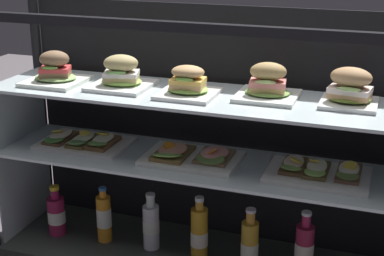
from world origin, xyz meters
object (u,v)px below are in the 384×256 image
at_px(plated_roll_sandwich_far_left, 55,72).
at_px(open_sandwich_tray_mid_left, 319,171).
at_px(juice_bottle_back_left, 104,217).
at_px(juice_bottle_front_middle, 57,215).
at_px(juice_bottle_front_second, 304,250).
at_px(plated_roll_sandwich_far_right, 121,75).
at_px(juice_bottle_front_left_end, 199,233).
at_px(open_sandwich_tray_center, 83,141).
at_px(open_sandwich_tray_far_left, 192,156).
at_px(plated_roll_sandwich_center, 350,90).
at_px(juice_bottle_front_fourth, 250,244).
at_px(plated_roll_sandwich_mid_left, 188,85).
at_px(juice_bottle_tucked_behind, 151,225).
at_px(plated_roll_sandwich_near_left_corner, 268,85).

distance_m(plated_roll_sandwich_far_left, open_sandwich_tray_mid_left, 1.01).
bearing_deg(juice_bottle_back_left, juice_bottle_front_middle, -175.61).
bearing_deg(juice_bottle_front_second, plated_roll_sandwich_far_right, 179.27).
relative_size(juice_bottle_front_left_end, juice_bottle_front_second, 0.99).
distance_m(plated_roll_sandwich_far_right, open_sandwich_tray_center, 0.32).
relative_size(juice_bottle_front_middle, juice_bottle_back_left, 0.92).
relative_size(open_sandwich_tray_far_left, juice_bottle_back_left, 1.50).
bearing_deg(plated_roll_sandwich_center, juice_bottle_front_middle, -176.03).
distance_m(plated_roll_sandwich_far_left, open_sandwich_tray_far_left, 0.59).
bearing_deg(juice_bottle_front_fourth, plated_roll_sandwich_mid_left, -179.23).
bearing_deg(juice_bottle_front_fourth, plated_roll_sandwich_far_right, 177.57).
distance_m(plated_roll_sandwich_mid_left, juice_bottle_front_second, 0.71).
bearing_deg(plated_roll_sandwich_far_right, open_sandwich_tray_mid_left, 0.37).
bearing_deg(open_sandwich_tray_far_left, open_sandwich_tray_mid_left, 1.34).
bearing_deg(juice_bottle_tucked_behind, open_sandwich_tray_far_left, 0.68).
xyz_separation_m(plated_roll_sandwich_far_right, open_sandwich_tray_center, (-0.18, 0.01, -0.27)).
height_order(plated_roll_sandwich_far_right, plated_roll_sandwich_center, plated_roll_sandwich_center).
bearing_deg(plated_roll_sandwich_far_left, juice_bottle_back_left, 2.92).
relative_size(plated_roll_sandwich_near_left_corner, juice_bottle_front_second, 0.81).
relative_size(juice_bottle_tucked_behind, juice_bottle_front_left_end, 0.91).
height_order(plated_roll_sandwich_far_right, open_sandwich_tray_far_left, plated_roll_sandwich_far_right).
distance_m(plated_roll_sandwich_center, juice_bottle_front_fourth, 0.66).
bearing_deg(juice_bottle_back_left, juice_bottle_front_left_end, 0.22).
distance_m(plated_roll_sandwich_center, open_sandwich_tray_center, 1.00).
height_order(open_sandwich_tray_far_left, open_sandwich_tray_mid_left, open_sandwich_tray_far_left).
relative_size(open_sandwich_tray_mid_left, juice_bottle_tucked_behind, 1.50).
height_order(plated_roll_sandwich_near_left_corner, juice_bottle_front_left_end, plated_roll_sandwich_near_left_corner).
distance_m(plated_roll_sandwich_far_right, open_sandwich_tray_far_left, 0.38).
distance_m(open_sandwich_tray_far_left, juice_bottle_front_fourth, 0.38).
bearing_deg(open_sandwich_tray_far_left, juice_bottle_front_left_end, -17.17).
bearing_deg(juice_bottle_tucked_behind, juice_bottle_front_fourth, -1.93).
relative_size(open_sandwich_tray_center, juice_bottle_back_left, 1.50).
bearing_deg(plated_roll_sandwich_mid_left, juice_bottle_front_left_end, 10.95).
distance_m(juice_bottle_back_left, juice_bottle_front_left_end, 0.39).
xyz_separation_m(juice_bottle_back_left, juice_bottle_tucked_behind, (0.20, 0.01, -0.00)).
distance_m(plated_roll_sandwich_far_left, plated_roll_sandwich_far_right, 0.26).
bearing_deg(open_sandwich_tray_center, open_sandwich_tray_far_left, -1.51).
relative_size(plated_roll_sandwich_far_left, open_sandwich_tray_mid_left, 0.61).
bearing_deg(juice_bottle_back_left, open_sandwich_tray_center, 164.42).
relative_size(open_sandwich_tray_mid_left, juice_bottle_front_fourth, 1.44).
height_order(juice_bottle_back_left, juice_bottle_front_second, juice_bottle_front_second).
height_order(plated_roll_sandwich_far_left, plated_roll_sandwich_center, plated_roll_sandwich_center).
bearing_deg(juice_bottle_front_second, juice_bottle_back_left, -179.34).
height_order(juice_bottle_front_fourth, juice_bottle_front_second, juice_bottle_front_second).
distance_m(juice_bottle_back_left, juice_bottle_tucked_behind, 0.20).
xyz_separation_m(plated_roll_sandwich_mid_left, open_sandwich_tray_far_left, (0.01, 0.02, -0.27)).
height_order(juice_bottle_back_left, juice_bottle_front_fourth, juice_bottle_front_fourth).
bearing_deg(plated_roll_sandwich_far_right, juice_bottle_front_fourth, -2.43).
xyz_separation_m(plated_roll_sandwich_far_left, plated_roll_sandwich_mid_left, (0.52, 0.00, -0.00)).
xyz_separation_m(open_sandwich_tray_center, juice_bottle_front_fourth, (0.67, -0.03, -0.30)).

